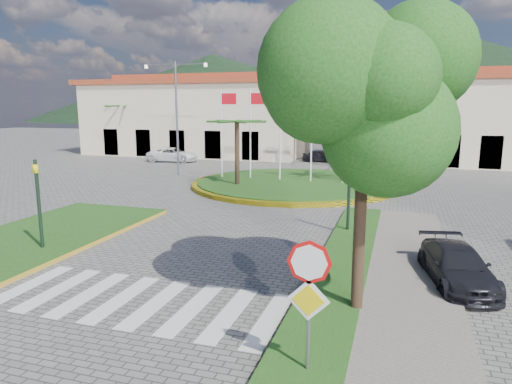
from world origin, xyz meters
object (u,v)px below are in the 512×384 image
(deciduous_tree, at_px, (365,95))
(car_dark_a, at_px, (320,156))
(stop_sign, at_px, (309,287))
(roundabout_island, at_px, (293,183))
(car_dark_b, at_px, (365,158))
(car_side_right, at_px, (457,266))
(white_van, at_px, (173,155))

(deciduous_tree, bearing_deg, car_dark_a, 101.44)
(stop_sign, bearing_deg, deciduous_tree, 78.82)
(roundabout_island, height_order, deciduous_tree, deciduous_tree)
(car_dark_a, bearing_deg, deciduous_tree, -172.98)
(roundabout_island, bearing_deg, car_dark_a, 92.51)
(deciduous_tree, height_order, car_dark_a, deciduous_tree)
(deciduous_tree, relative_size, car_dark_b, 1.94)
(deciduous_tree, height_order, car_dark_b, deciduous_tree)
(roundabout_island, relative_size, car_side_right, 3.40)
(car_dark_a, xyz_separation_m, car_dark_b, (3.97, -0.59, 0.05))
(deciduous_tree, relative_size, car_dark_a, 2.21)
(deciduous_tree, bearing_deg, white_van, 125.60)
(deciduous_tree, height_order, white_van, deciduous_tree)
(stop_sign, relative_size, car_dark_a, 0.86)
(deciduous_tree, bearing_deg, stop_sign, -101.18)
(roundabout_island, bearing_deg, stop_sign, -76.27)
(roundabout_island, distance_m, deciduous_tree, 18.55)
(roundabout_island, distance_m, car_side_right, 16.39)
(stop_sign, xyz_separation_m, car_dark_a, (-5.46, 33.00, -1.27))
(stop_sign, height_order, deciduous_tree, deciduous_tree)
(stop_sign, distance_m, car_side_right, 6.63)
(car_dark_a, relative_size, car_side_right, 0.82)
(car_dark_a, relative_size, car_dark_b, 0.88)
(white_van, bearing_deg, car_dark_b, -87.74)
(deciduous_tree, xyz_separation_m, car_side_right, (2.49, 2.70, -4.63))
(stop_sign, height_order, car_side_right, stop_sign)
(roundabout_island, xyz_separation_m, white_van, (-13.22, 9.13, 0.46))
(roundabout_island, distance_m, stop_sign, 20.69)
(deciduous_tree, bearing_deg, car_side_right, 47.22)
(deciduous_tree, distance_m, car_side_right, 5.91)
(deciduous_tree, distance_m, car_dark_b, 29.80)
(roundabout_island, distance_m, car_dark_a, 12.98)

